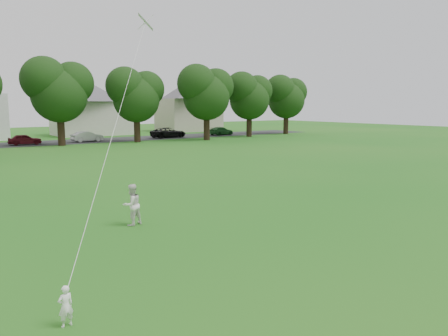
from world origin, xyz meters
TOP-DOWN VIEW (x-y plane):
  - ground at (0.00, 0.00)m, footprint 160.00×160.00m
  - toddler at (-3.31, -0.48)m, footprint 0.33×0.24m
  - older_boy at (0.72, 5.37)m, footprint 0.83×0.72m
  - kite at (-0.16, 4.00)m, footprint 3.62×5.01m

SIDE VIEW (x-z plane):
  - ground at x=0.00m, z-range 0.00..0.00m
  - toddler at x=-3.31m, z-range 0.00..0.82m
  - older_boy at x=0.72m, z-range 0.00..1.47m
  - kite at x=-0.16m, z-range -2.41..10.61m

